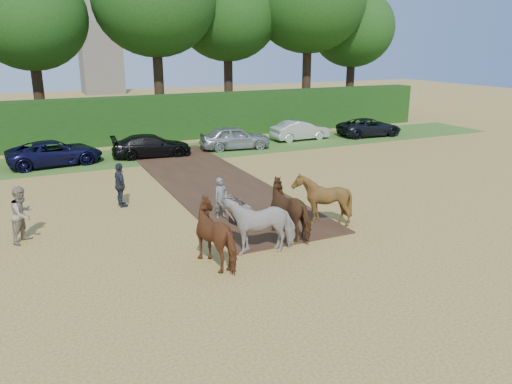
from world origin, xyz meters
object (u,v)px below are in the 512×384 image
spectator_near (23,214)px  spectator_far (120,185)px  plough_team (275,214)px  parked_cars (163,144)px

spectator_near → spectator_far: spectator_near is taller
plough_team → spectator_far: bearing=123.6°
spectator_near → spectator_far: (3.58, 2.39, -0.05)m
spectator_far → plough_team: bearing=-152.6°
spectator_far → parked_cars: size_ratio=0.05×
plough_team → parked_cars: (0.20, 14.63, -0.26)m
spectator_far → plough_team: size_ratio=0.28×
plough_team → parked_cars: bearing=89.2°
spectator_near → parked_cars: size_ratio=0.05×
plough_team → parked_cars: plough_team is taller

